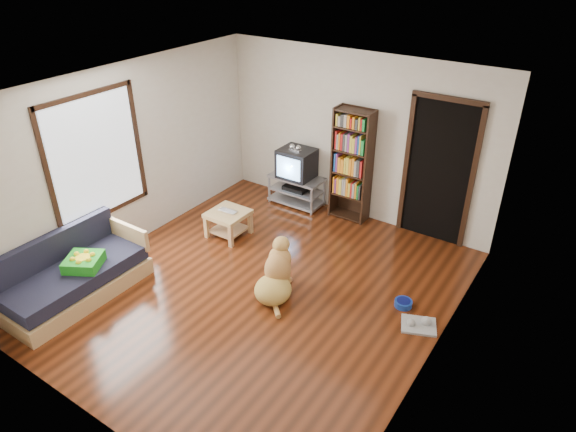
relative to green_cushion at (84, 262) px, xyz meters
The scene contains 18 objects.
ground 2.23m from the green_cushion, 36.33° to the left, with size 5.00×5.00×0.00m, color #5B250F.
ceiling 3.03m from the green_cushion, 36.33° to the left, with size 5.00×5.00×0.00m, color white.
wall_back 4.25m from the green_cushion, 65.20° to the left, with size 4.50×4.50×0.00m, color beige.
wall_front 2.28m from the green_cushion, 34.73° to the right, with size 4.50×4.50×0.00m, color beige.
wall_left 1.60m from the green_cushion, 111.23° to the left, with size 5.00×5.00×0.00m, color beige.
wall_right 4.28m from the green_cushion, 17.84° to the left, with size 5.00×5.00×0.00m, color beige.
green_cushion is the anchor object (origin of this frame).
laptop 2.15m from the green_cushion, 74.96° to the left, with size 0.28×0.18×0.02m, color silver.
dog_bowl 3.99m from the green_cushion, 30.17° to the left, with size 0.22×0.22×0.08m, color navy.
grey_rag 4.15m from the green_cushion, 25.05° to the left, with size 0.40×0.32×0.03m, color #ACACAC.
window 1.37m from the green_cushion, 121.59° to the left, with size 0.03×1.46×1.70m.
doorway 4.92m from the green_cushion, 50.55° to the left, with size 1.03×0.05×2.19m.
tv_stand 3.64m from the green_cushion, 76.49° to the left, with size 0.90×0.45×0.50m.
crt_tv 3.67m from the green_cushion, 76.57° to the left, with size 0.55×0.52×0.58m.
bookshelf 4.08m from the green_cushion, 63.63° to the left, with size 0.60×0.30×1.80m.
sofa 0.28m from the green_cushion, 142.88° to the right, with size 0.80×1.80×0.80m.
coffee_table 2.18m from the green_cushion, 75.16° to the left, with size 0.55×0.55×0.40m.
dog 2.39m from the green_cushion, 34.07° to the left, with size 0.59×0.83×0.75m.
Camera 1 is at (3.27, -4.24, 4.10)m, focal length 32.00 mm.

